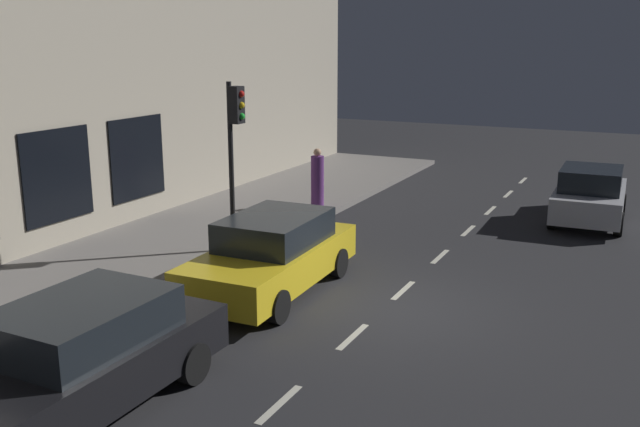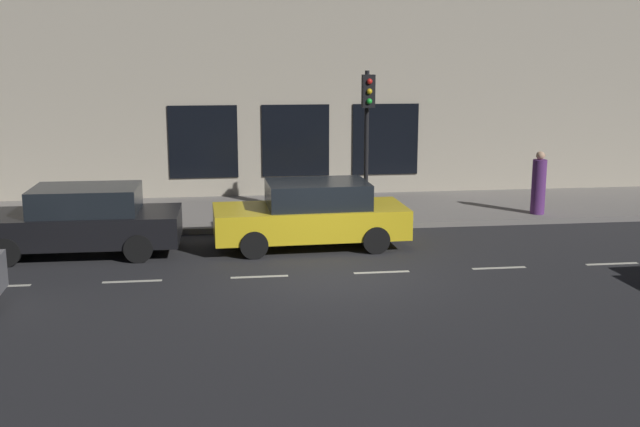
% 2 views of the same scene
% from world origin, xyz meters
% --- Properties ---
extents(ground_plane, '(60.00, 60.00, 0.00)m').
position_xyz_m(ground_plane, '(0.00, 0.00, 0.00)').
color(ground_plane, '#28282B').
extents(sidewalk, '(4.50, 32.00, 0.15)m').
position_xyz_m(sidewalk, '(6.25, 0.00, 0.07)').
color(sidewalk, gray).
rests_on(sidewalk, ground).
extents(building_facade, '(0.65, 32.00, 8.18)m').
position_xyz_m(building_facade, '(8.80, 0.00, 4.08)').
color(building_facade, '#B2A893').
rests_on(building_facade, ground).
extents(lane_centre_line, '(0.12, 27.20, 0.01)m').
position_xyz_m(lane_centre_line, '(0.00, -1.00, 0.00)').
color(lane_centre_line, beige).
rests_on(lane_centre_line, ground).
extents(traffic_light, '(0.46, 0.32, 3.97)m').
position_xyz_m(traffic_light, '(4.36, -1.49, 3.01)').
color(traffic_light, black).
rests_on(traffic_light, sidewalk).
extents(parked_car_1, '(2.03, 4.59, 1.58)m').
position_xyz_m(parked_car_1, '(2.39, 5.57, 0.79)').
color(parked_car_1, black).
rests_on(parked_car_1, ground).
extents(parked_car_3, '(2.11, 4.63, 1.58)m').
position_xyz_m(parked_car_3, '(2.41, 0.21, 0.79)').
color(parked_car_3, gold).
rests_on(parked_car_3, ground).
extents(pedestrian_0, '(0.40, 0.40, 1.76)m').
position_xyz_m(pedestrian_0, '(4.70, -6.43, 0.96)').
color(pedestrian_0, '#5B2D70').
rests_on(pedestrian_0, sidewalk).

